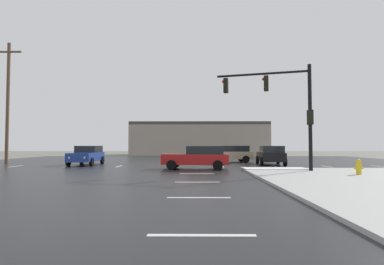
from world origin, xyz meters
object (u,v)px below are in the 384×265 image
at_px(traffic_signal_mast, 283,100).
at_px(sedan_black, 271,155).
at_px(sedan_red, 198,157).
at_px(utility_pole_far, 8,100).
at_px(fire_hydrant, 359,167).
at_px(sedan_blue, 87,155).
at_px(sedan_tan, 230,154).

height_order(traffic_signal_mast, sedan_black, traffic_signal_mast).
height_order(sedan_red, utility_pole_far, utility_pole_far).
distance_m(traffic_signal_mast, fire_hydrant, 5.69).
relative_size(fire_hydrant, sedan_blue, 0.17).
distance_m(fire_hydrant, sedan_black, 9.76).
distance_m(sedan_red, utility_pole_far, 18.42).
distance_m(sedan_black, sedan_tan, 4.82).
height_order(sedan_blue, sedan_black, same).
bearing_deg(utility_pole_far, traffic_signal_mast, -19.88).
height_order(fire_hydrant, sedan_blue, sedan_blue).
xyz_separation_m(fire_hydrant, sedan_tan, (-5.21, 13.27, 0.32)).
bearing_deg(sedan_red, traffic_signal_mast, 161.76).
height_order(traffic_signal_mast, fire_hydrant, traffic_signal_mast).
xyz_separation_m(traffic_signal_mast, sedan_blue, (-14.45, 6.61, -3.57)).
bearing_deg(traffic_signal_mast, sedan_black, -81.55).
relative_size(sedan_red, utility_pole_far, 0.43).
bearing_deg(sedan_black, utility_pole_far, 91.92).
relative_size(traffic_signal_mast, sedan_black, 1.38).
xyz_separation_m(sedan_black, utility_pole_far, (-22.92, 1.27, 4.76)).
bearing_deg(sedan_red, sedan_blue, -21.46).
relative_size(traffic_signal_mast, utility_pole_far, 0.60).
distance_m(traffic_signal_mast, utility_pole_far, 23.50).
bearing_deg(utility_pole_far, fire_hydrant, -23.17).
height_order(sedan_tan, utility_pole_far, utility_pole_far).
bearing_deg(sedan_blue, sedan_tan, 105.75).
bearing_deg(fire_hydrant, sedan_red, 149.21).
bearing_deg(traffic_signal_mast, fire_hydrant, 153.56).
bearing_deg(sedan_tan, sedan_black, 123.19).
xyz_separation_m(sedan_red, sedan_black, (6.10, 4.53, 0.00)).
bearing_deg(fire_hydrant, sedan_tan, 111.45).
bearing_deg(fire_hydrant, sedan_black, 103.19).
relative_size(traffic_signal_mast, fire_hydrant, 8.10).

